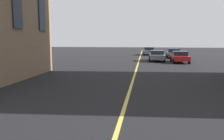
{
  "coord_description": "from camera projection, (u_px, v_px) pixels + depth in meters",
  "views": [
    {
      "loc": [
        1.29,
        -0.83,
        2.84
      ],
      "look_at": [
        13.25,
        0.89,
        1.22
      ],
      "focal_mm": 37.58,
      "sensor_mm": 36.0,
      "label": 1
    }
  ],
  "objects": [
    {
      "name": "car_grey_near",
      "position": [
        149.0,
        51.0,
        41.1
      ],
      "size": [
        4.4,
        1.95,
        1.37
      ],
      "color": "slate",
      "rests_on": "ground_plane"
    },
    {
      "name": "car_grey_parked_b",
      "position": [
        157.0,
        56.0,
        29.86
      ],
      "size": [
        4.4,
        1.95,
        1.37
      ],
      "color": "slate",
      "rests_on": "ground_plane"
    },
    {
      "name": "lane_centre_line",
      "position": [
        135.0,
        74.0,
        18.85
      ],
      "size": [
        80.0,
        0.16,
        0.01
      ],
      "color": "#D8C64C",
      "rests_on": "ground_plane"
    },
    {
      "name": "car_grey_trailing",
      "position": [
        173.0,
        53.0,
        34.53
      ],
      "size": [
        3.9,
        1.89,
        1.4
      ],
      "color": "slate",
      "rests_on": "ground_plane"
    },
    {
      "name": "car_red_mid",
      "position": [
        180.0,
        57.0,
        28.05
      ],
      "size": [
        4.4,
        1.95,
        1.37
      ],
      "color": "#B21E1E",
      "rests_on": "ground_plane"
    }
  ]
}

